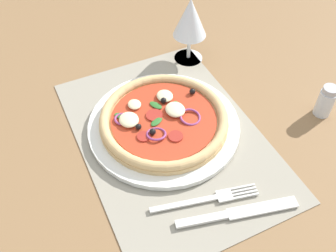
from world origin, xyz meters
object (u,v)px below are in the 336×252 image
fork (211,198)px  knife (239,213)px  pepper_shaker (326,101)px  pizza (163,119)px  plate (163,125)px  wine_glass (190,20)px

fork → knife: bearing=-44.3°
pepper_shaker → knife: bearing=-65.9°
pizza → knife: pizza is taller
plate → fork: 17.55cm
fork → pizza: bearing=103.8°
plate → knife: bearing=8.0°
pizza → fork: pizza is taller
plate → pepper_shaker: pepper_shaker is taller
pizza → fork: 17.72cm
knife → fork: bearing=136.5°
plate → pizza: bearing=-151.6°
pizza → wine_glass: wine_glass is taller
plate → fork: (17.55, 0.33, -0.30)cm
fork → wine_glass: size_ratio=1.20×
pepper_shaker → plate: bearing=-107.9°
pizza → knife: (21.77, 3.08, -1.88)cm
plate → wine_glass: bearing=140.1°
pizza → pepper_shaker: 31.53cm
plate → pepper_shaker: bearing=72.1°
pizza → pepper_shaker: pepper_shaker is taller
pizza → knife: bearing=8.0°
knife → plate: bearing=111.3°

